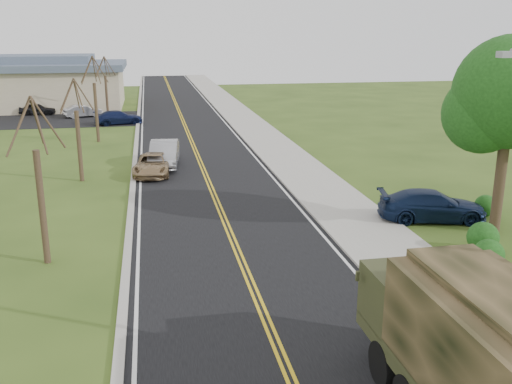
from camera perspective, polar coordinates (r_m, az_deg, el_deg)
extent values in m
cube|color=black|center=(51.21, -7.09, 6.52)|extent=(8.00, 120.00, 0.01)
cube|color=#9E998E|center=(51.61, -2.46, 6.76)|extent=(0.30, 120.00, 0.12)
cube|color=#9E998E|center=(51.89, -0.53, 6.81)|extent=(3.20, 120.00, 0.10)
cube|color=#9E998E|center=(51.12, -11.76, 6.35)|extent=(0.30, 120.00, 0.10)
cube|color=gray|center=(12.04, 24.15, 12.45)|extent=(0.50, 0.22, 0.12)
cylinder|color=#38281C|center=(25.46, 23.27, 1.68)|extent=(0.44, 0.44, 5.04)
sphere|color=#174112|center=(24.93, 24.11, 9.11)|extent=(4.50, 4.50, 4.50)
sphere|color=#174112|center=(25.01, 21.71, 7.30)|extent=(3.24, 3.24, 3.24)
cylinder|color=#38281C|center=(21.70, -20.62, -1.49)|extent=(0.24, 0.24, 4.20)
cylinder|color=#38281C|center=(21.10, -20.08, 6.55)|extent=(1.01, 0.33, 1.90)
cylinder|color=#38281C|center=(21.66, -21.02, 6.47)|extent=(0.13, 1.29, 1.74)
cylinder|color=#38281C|center=(21.32, -22.55, 6.39)|extent=(0.98, 0.43, 1.90)
cylinder|color=#38281C|center=(20.68, -22.68, 5.90)|extent=(0.79, 1.05, 1.77)
cylinder|color=#38281C|center=(20.61, -20.88, 6.28)|extent=(0.58, 0.90, 1.90)
cylinder|color=#38281C|center=(33.28, -17.26, 4.38)|extent=(0.24, 0.24, 3.96)
cylinder|color=#38281C|center=(32.93, -16.86, 9.33)|extent=(0.96, 0.32, 1.79)
cylinder|color=#38281C|center=(33.44, -17.49, 9.24)|extent=(0.12, 1.22, 1.65)
cylinder|color=#38281C|center=(33.09, -18.39, 9.23)|extent=(0.93, 0.41, 1.79)
cylinder|color=#38281C|center=(32.47, -18.40, 8.99)|extent=(0.75, 0.99, 1.67)
cylinder|color=#38281C|center=(32.45, -17.30, 9.21)|extent=(0.55, 0.85, 1.80)
cylinder|color=#38281C|center=(45.03, -15.67, 7.64)|extent=(0.24, 0.24, 4.44)
cylinder|color=#38281C|center=(44.81, -15.31, 11.75)|extent=(1.07, 0.35, 2.00)
cylinder|color=#38281C|center=(45.37, -15.85, 11.65)|extent=(0.13, 1.36, 1.84)
cylinder|color=#38281C|center=(44.95, -16.59, 11.67)|extent=(1.03, 0.46, 2.00)
cylinder|color=#38281C|center=(44.26, -16.56, 11.51)|extent=(0.83, 1.10, 1.87)
cylinder|color=#38281C|center=(44.26, -15.65, 11.68)|extent=(0.61, 0.95, 2.01)
cylinder|color=#38281C|center=(56.93, -14.70, 9.13)|extent=(0.24, 0.24, 4.08)
cylinder|color=#38281C|center=(56.78, -14.42, 12.12)|extent=(0.99, 0.33, 1.84)
cylinder|color=#38281C|center=(57.28, -14.83, 12.04)|extent=(0.13, 1.25, 1.69)
cylinder|color=#38281C|center=(56.89, -15.35, 12.06)|extent=(0.95, 0.42, 1.85)
cylinder|color=#38281C|center=(56.25, -15.32, 11.95)|extent=(0.77, 1.02, 1.72)
cylinder|color=#38281C|center=(56.27, -14.66, 12.07)|extent=(0.57, 0.88, 1.85)
cube|color=tan|center=(67.98, -21.85, 9.58)|extent=(20.00, 12.00, 4.20)
cube|color=#475466|center=(67.81, -22.06, 11.59)|extent=(21.00, 13.00, 0.70)
cube|color=#475466|center=(67.77, -22.12, 12.18)|extent=(14.00, 8.00, 0.90)
cube|color=black|center=(57.47, -17.56, 6.92)|extent=(18.00, 10.00, 0.02)
cylinder|color=black|center=(14.47, 12.69, -16.42)|extent=(0.36, 1.11, 1.11)
cylinder|color=black|center=(15.36, 20.19, -15.01)|extent=(0.36, 1.11, 1.11)
cube|color=#35391F|center=(14.67, 15.99, -10.13)|extent=(2.43, 1.93, 1.41)
cube|color=black|center=(15.32, 14.53, -8.05)|extent=(2.21, 0.10, 0.70)
cube|color=black|center=(11.91, 23.73, -14.89)|extent=(2.55, 5.35, 2.01)
imported|color=#977B55|center=(34.07, -10.25, 2.73)|extent=(2.58, 4.61, 1.22)
imported|color=#9E9EA2|center=(36.05, -9.18, 3.79)|extent=(2.14, 4.93, 1.58)
imported|color=#0F1B38|center=(26.53, 17.19, -1.31)|extent=(5.01, 2.85, 1.37)
cube|color=#1B4C20|center=(18.23, 23.62, -10.51)|extent=(0.68, 0.61, 0.80)
cube|color=#1A4926|center=(16.57, 19.82, -13.09)|extent=(0.55, 0.45, 0.65)
imported|color=black|center=(61.93, -21.01, 7.76)|extent=(3.60, 1.66, 1.20)
imported|color=#BBBABF|center=(58.86, -16.92, 7.75)|extent=(3.86, 2.51, 1.20)
imported|color=#11193E|center=(53.47, -13.58, 7.26)|extent=(4.53, 2.57, 1.24)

